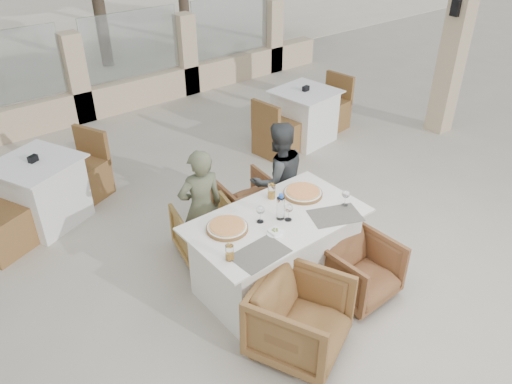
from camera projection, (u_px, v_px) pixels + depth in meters
ground at (274, 274)px, 4.96m from camera, size 80.00×80.00×0.00m
perimeter_wall_far at (75, 72)px, 7.71m from camera, size 10.00×0.34×1.60m
lantern_pillar at (450, 67)px, 7.30m from camera, size 0.34×0.34×2.00m
dining_table at (276, 252)px, 4.63m from camera, size 1.60×0.90×0.77m
placemat_near_left at (260, 254)px, 4.00m from camera, size 0.47×0.33×0.00m
placemat_near_right at (335, 216)px, 4.46m from camera, size 0.53×0.45×0.00m
pizza_left at (227, 227)px, 4.27m from camera, size 0.41×0.41×0.05m
pizza_right at (303, 193)px, 4.75m from camera, size 0.45×0.45×0.05m
water_bottle at (281, 206)px, 4.36m from camera, size 0.07×0.07×0.25m
wine_glass_centre at (260, 213)px, 4.33m from camera, size 0.09×0.09×0.18m
wine_glass_near at (289, 211)px, 4.36m from camera, size 0.08×0.08×0.18m
wine_glass_corner at (345, 197)px, 4.55m from camera, size 0.10×0.10×0.18m
beer_glass_left at (230, 252)px, 3.92m from camera, size 0.07×0.07×0.13m
beer_glass_right at (272, 191)px, 4.68m from camera, size 0.09×0.09×0.14m
olive_dish at (275, 231)px, 4.23m from camera, size 0.14×0.14×0.04m
armchair_far_left at (207, 231)px, 5.09m from camera, size 0.70×0.71×0.55m
armchair_far_right at (245, 200)px, 5.61m from camera, size 0.63×0.65×0.54m
armchair_near_left at (300, 319)px, 4.00m from camera, size 0.94×0.95×0.66m
armchair_near_right at (360, 269)px, 4.58m from camera, size 0.63×0.64×0.57m
diner_left at (201, 208)px, 4.83m from camera, size 0.50×0.38×1.25m
diner_right at (278, 180)px, 5.25m from camera, size 0.71×0.61×1.29m
bg_table_a at (42, 192)px, 5.52m from camera, size 1.83×1.42×0.77m
bg_table_b at (304, 116)px, 7.31m from camera, size 1.73×1.02×0.77m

